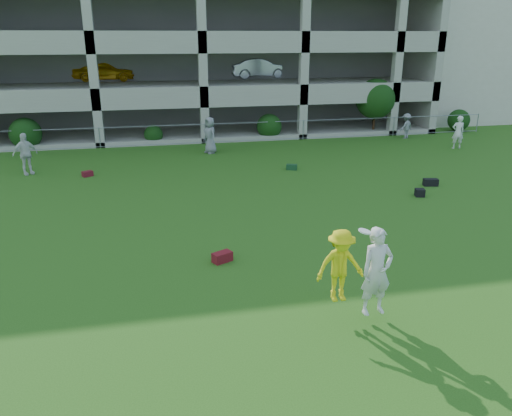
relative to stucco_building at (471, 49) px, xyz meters
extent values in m
plane|color=#235114|center=(-23.00, -28.00, -5.00)|extent=(100.00, 100.00, 0.00)
cube|color=beige|center=(0.00, 0.00, 0.00)|extent=(16.00, 14.00, 10.00)
imported|color=silver|center=(-31.82, -14.19, -4.04)|extent=(1.19, 1.02, 1.92)
imported|color=gray|center=(-23.05, -11.56, -4.03)|extent=(0.95, 1.12, 1.94)
imported|color=white|center=(-9.29, -13.31, -4.08)|extent=(0.75, 0.57, 1.85)
imported|color=gray|center=(-10.68, -10.01, -4.23)|extent=(1.14, 0.95, 1.54)
cube|color=#5A0F17|center=(-24.45, -25.37, -4.86)|extent=(0.63, 0.51, 0.28)
cube|color=black|center=(-15.88, -21.01, -4.85)|extent=(0.43, 0.43, 0.30)
cube|color=black|center=(-14.67, -19.75, -4.85)|extent=(0.65, 0.41, 0.30)
cube|color=#500F0D|center=(-29.10, -15.13, -4.88)|extent=(0.53, 0.47, 0.24)
cube|color=#14381E|center=(-19.70, -15.92, -4.88)|extent=(0.57, 0.46, 0.25)
imported|color=yellow|center=(-22.33, -28.84, -3.71)|extent=(1.09, 0.64, 1.67)
imported|color=silver|center=(-21.58, -29.10, -3.81)|extent=(0.78, 0.55, 2.01)
cylinder|color=white|center=(-21.97, -29.16, -2.81)|extent=(0.27, 0.27, 0.11)
cube|color=#9E998C|center=(-23.00, 4.75, 1.00)|extent=(30.00, 0.50, 12.00)
cube|color=#9E998C|center=(-8.25, -2.00, 1.00)|extent=(0.50, 14.00, 12.00)
cube|color=#9E998C|center=(-23.00, -2.00, -4.85)|extent=(30.00, 14.00, 0.30)
cube|color=#9E998C|center=(-23.00, -2.00, -1.85)|extent=(30.00, 14.00, 0.30)
cube|color=#9E998C|center=(-23.00, -2.00, 1.15)|extent=(30.00, 14.00, 0.30)
cube|color=#9E998C|center=(-23.00, -8.85, -2.45)|extent=(30.00, 0.30, 0.90)
cube|color=#9E998C|center=(-23.00, -8.85, 0.55)|extent=(30.00, 0.30, 0.90)
cube|color=#9E998C|center=(-29.00, -8.75, 1.00)|extent=(0.50, 0.50, 12.00)
cube|color=#9E998C|center=(-23.00, -8.75, 1.00)|extent=(0.50, 0.50, 12.00)
cube|color=#9E998C|center=(-17.00, -8.75, 1.00)|extent=(0.50, 0.50, 12.00)
cube|color=#9E998C|center=(-11.00, -8.75, 1.00)|extent=(0.50, 0.50, 12.00)
cube|color=#605E59|center=(-23.00, 0.00, 1.00)|extent=(29.00, 9.00, 11.60)
imported|color=orange|center=(-28.79, -4.00, -1.04)|extent=(3.98, 1.83, 1.32)
imported|color=silver|center=(-18.71, -4.00, -1.04)|extent=(4.16, 1.91, 1.32)
cylinder|color=gray|center=(-29.00, -9.00, -4.40)|extent=(0.06, 0.06, 1.20)
cylinder|color=gray|center=(-23.00, -9.00, -4.40)|extent=(0.06, 0.06, 1.20)
cylinder|color=gray|center=(-17.00, -9.00, -4.40)|extent=(0.06, 0.06, 1.20)
cylinder|color=gray|center=(-11.00, -9.00, -4.40)|extent=(0.06, 0.06, 1.20)
cylinder|color=gray|center=(-5.00, -9.00, -4.40)|extent=(0.06, 0.06, 1.20)
cylinder|color=gray|center=(-23.00, -9.00, -3.85)|extent=(36.00, 0.04, 0.04)
cylinder|color=gray|center=(-23.00, -9.00, -4.92)|extent=(36.00, 0.04, 0.04)
sphere|color=#163D11|center=(-33.00, -8.40, -4.12)|extent=(1.76, 1.76, 1.76)
sphere|color=#163D11|center=(-26.00, -8.40, -4.45)|extent=(1.10, 1.10, 1.10)
sphere|color=#163D11|center=(-19.00, -8.40, -4.23)|extent=(1.54, 1.54, 1.54)
cylinder|color=#382314|center=(-12.00, -8.20, -4.02)|extent=(0.16, 0.16, 1.96)
sphere|color=#163D11|center=(-12.00, -8.20, -2.76)|extent=(2.52, 2.52, 2.52)
sphere|color=#163D11|center=(-6.00, -8.40, -4.29)|extent=(1.43, 1.43, 1.43)
camera|label=1|loc=(-26.21, -38.12, 1.05)|focal=35.00mm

